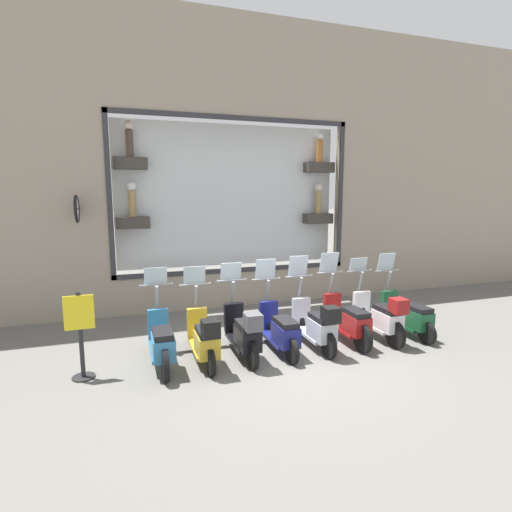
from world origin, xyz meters
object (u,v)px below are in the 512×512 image
object	(u,v)px
scooter_green_0	(408,315)
shop_sign_post	(81,333)
scooter_teal_7	(162,342)
scooter_white_1	(380,317)
scooter_silver_3	(316,325)
scooter_black_5	(244,332)
scooter_red_2	(347,321)
scooter_yellow_6	(204,338)
scooter_navy_4	(280,330)

from	to	relation	value
scooter_green_0	shop_sign_post	xyz separation A→B (m)	(-0.02, 6.33, 0.34)
scooter_green_0	scooter_teal_7	world-z (taller)	scooter_green_0
scooter_green_0	scooter_white_1	size ratio (longest dim) A/B	0.99
scooter_silver_3	scooter_black_5	xyz separation A→B (m)	(0.00, 1.45, 0.01)
scooter_red_2	scooter_teal_7	xyz separation A→B (m)	(-0.00, 3.62, -0.01)
scooter_yellow_6	shop_sign_post	distance (m)	2.00
scooter_yellow_6	shop_sign_post	world-z (taller)	scooter_yellow_6
scooter_silver_3	scooter_teal_7	bearing A→B (deg)	88.70
scooter_yellow_6	scooter_white_1	bearing A→B (deg)	-89.81
scooter_green_0	scooter_silver_3	size ratio (longest dim) A/B	1.00
scooter_yellow_6	scooter_red_2	bearing A→B (deg)	-88.48
scooter_navy_4	scooter_green_0	bearing A→B (deg)	-90.03
shop_sign_post	scooter_navy_4	bearing A→B (deg)	-89.57
scooter_black_5	scooter_yellow_6	distance (m)	0.72
scooter_teal_7	scooter_yellow_6	bearing A→B (deg)	-95.79
scooter_white_1	scooter_navy_4	size ratio (longest dim) A/B	1.01
scooter_red_2	scooter_silver_3	size ratio (longest dim) A/B	1.01
scooter_green_0	scooter_silver_3	xyz separation A→B (m)	(-0.06, 2.17, 0.05)
shop_sign_post	scooter_teal_7	bearing A→B (deg)	-88.59
scooter_silver_3	scooter_yellow_6	world-z (taller)	scooter_silver_3
scooter_silver_3	scooter_teal_7	distance (m)	2.90
scooter_teal_7	scooter_navy_4	bearing A→B (deg)	-90.14
scooter_red_2	scooter_white_1	bearing A→B (deg)	-95.13
scooter_white_1	scooter_red_2	bearing A→B (deg)	84.87
scooter_teal_7	shop_sign_post	size ratio (longest dim) A/B	1.27
scooter_white_1	scooter_red_2	world-z (taller)	scooter_red_2
scooter_navy_4	scooter_black_5	distance (m)	0.73
scooter_green_0	shop_sign_post	distance (m)	6.34
scooter_silver_3	scooter_yellow_6	xyz separation A→B (m)	(-0.01, 2.17, -0.01)
scooter_navy_4	scooter_teal_7	world-z (taller)	scooter_navy_4
scooter_silver_3	scooter_yellow_6	size ratio (longest dim) A/B	1.00
scooter_teal_7	shop_sign_post	xyz separation A→B (m)	(-0.03, 1.26, 0.31)
shop_sign_post	scooter_green_0	bearing A→B (deg)	-89.78
scooter_green_0	shop_sign_post	size ratio (longest dim) A/B	1.25
scooter_black_5	scooter_yellow_6	size ratio (longest dim) A/B	1.01
scooter_teal_7	shop_sign_post	distance (m)	1.29
scooter_white_1	scooter_teal_7	size ratio (longest dim) A/B	1.00
scooter_green_0	scooter_navy_4	xyz separation A→B (m)	(0.00, 2.90, 0.01)
scooter_red_2	scooter_silver_3	bearing A→B (deg)	95.48
scooter_silver_3	scooter_green_0	bearing A→B (deg)	-88.44
scooter_black_5	scooter_teal_7	world-z (taller)	scooter_black_5
shop_sign_post	scooter_silver_3	bearing A→B (deg)	-90.48
shop_sign_post	scooter_white_1	bearing A→B (deg)	-90.31
scooter_black_5	scooter_navy_4	bearing A→B (deg)	-85.40
scooter_yellow_6	scooter_teal_7	bearing A→B (deg)	84.21
scooter_green_0	scooter_navy_4	world-z (taller)	scooter_navy_4
scooter_silver_3	shop_sign_post	size ratio (longest dim) A/B	1.26
scooter_navy_4	scooter_yellow_6	world-z (taller)	scooter_navy_4
scooter_black_5	shop_sign_post	distance (m)	2.72
scooter_yellow_6	shop_sign_post	size ratio (longest dim) A/B	1.25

